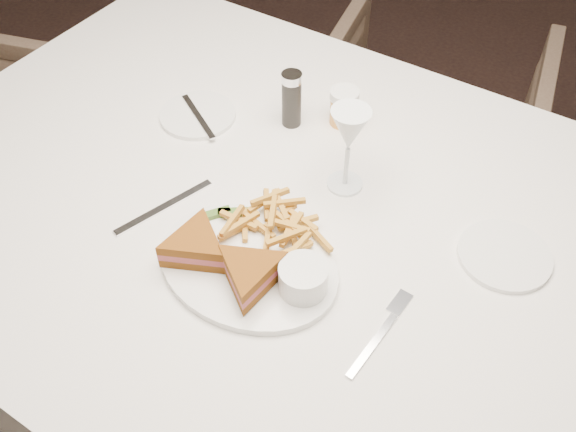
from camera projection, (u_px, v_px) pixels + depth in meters
The scene contains 4 objects.
ground at pixel (367, 367), 1.79m from camera, with size 5.00×5.00×0.00m, color black.
table at pixel (299, 329), 1.44m from camera, with size 1.64×1.09×0.75m, color silver.
chair_far at pixel (423, 129), 1.98m from camera, with size 0.65×0.61×0.67m, color #4F3D30.
table_setting at pixel (279, 218), 1.11m from camera, with size 0.84×0.66×0.18m.
Camera 1 is at (0.23, -0.90, 1.61)m, focal length 40.00 mm.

